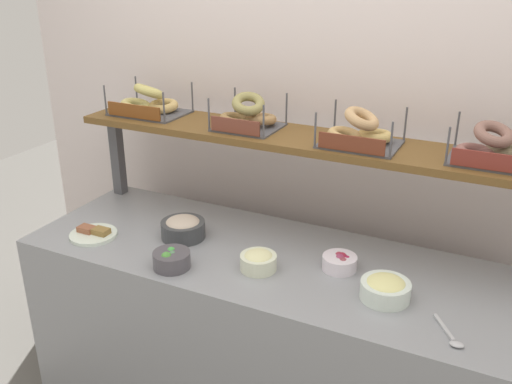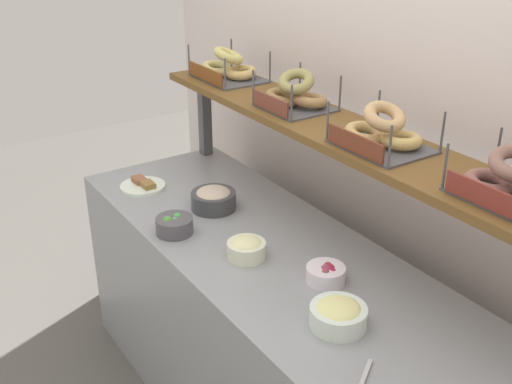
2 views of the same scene
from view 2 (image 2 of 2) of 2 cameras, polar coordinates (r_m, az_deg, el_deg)
back_wall at (r=2.48m, az=11.98°, el=5.49°), size 3.24×0.06×2.40m
deli_counter at (r=2.54m, az=1.26°, el=-13.52°), size 2.04×0.70×0.85m
shelf_riser_left at (r=3.09m, az=-4.73°, el=7.00°), size 0.05×0.05×0.40m
upper_shelf at (r=2.27m, az=7.09°, el=5.79°), size 2.00×0.32×0.03m
bowl_beet_salad at (r=2.11m, az=6.46°, el=-7.46°), size 0.13×0.13×0.07m
bowl_egg_salad at (r=1.91m, az=7.58°, el=-11.09°), size 0.17×0.17×0.08m
bowl_potato_salad at (r=2.23m, az=-0.90°, el=-5.17°), size 0.14×0.14×0.08m
bowl_tuna_salad at (r=2.57m, az=-3.93°, el=-0.60°), size 0.19×0.19×0.09m
bowl_veggie_mix at (r=2.41m, az=-7.53°, el=-3.02°), size 0.14×0.14×0.08m
serving_plate_white at (r=2.81m, az=-10.36°, el=0.59°), size 0.20×0.20×0.04m
bagel_basket_plain at (r=2.85m, az=-2.62°, el=11.29°), size 0.33×0.24×0.15m
bagel_basket_everything at (r=2.43m, az=3.61°, el=8.84°), size 0.27×0.24×0.15m
bagel_basket_sesame at (r=2.06m, az=11.51°, el=5.30°), size 0.30×0.25×0.15m
bagel_basket_poppy at (r=1.81m, az=22.40°, el=0.86°), size 0.28×0.26×0.14m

